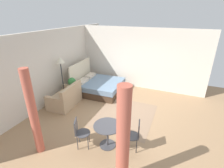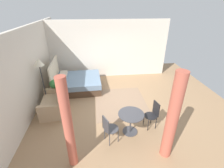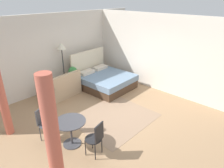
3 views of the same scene
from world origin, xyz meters
name	(u,v)px [view 1 (image 1 of 3)]	position (x,y,z in m)	size (l,w,h in m)	color
ground_plane	(119,114)	(0.00, 0.00, -0.01)	(8.45, 9.00, 0.02)	#9E7A56
wall_back	(50,67)	(0.00, 3.00, 1.43)	(8.45, 0.12, 2.87)	silver
wall_right	(140,59)	(2.73, 0.00, 1.43)	(0.12, 6.00, 2.87)	silver
area_rug	(125,115)	(0.02, -0.22, 0.00)	(2.27, 1.99, 0.01)	#93755B
bed	(98,86)	(1.39, 1.60, 0.31)	(1.87, 2.06, 1.36)	#473323
couch	(66,98)	(-0.23, 2.21, 0.30)	(1.35, 0.93, 0.91)	tan
nightstand	(75,92)	(0.52, 2.29, 0.25)	(0.48, 0.38, 0.49)	brown
potted_plant	(72,82)	(0.42, 2.33, 0.74)	(0.34, 0.34, 0.44)	#935B3D
floor_lamp	(60,63)	(0.23, 2.65, 1.58)	(0.35, 0.35, 1.84)	#2D2D33
balcony_table	(107,131)	(-1.59, -0.25, 0.48)	(0.76, 0.76, 0.68)	#3F3F44
cafe_chair_near_window	(80,131)	(-1.91, 0.43, 0.52)	(0.54, 0.54, 0.87)	#3F3F44
cafe_chair_near_couch	(135,133)	(-1.43, -0.99, 0.53)	(0.47, 0.47, 0.89)	black
curtain_left	(123,140)	(-2.48, -1.00, 1.18)	(0.27, 0.27, 2.35)	#C15B47
curtain_right	(33,113)	(-2.48, 1.36, 1.18)	(0.21, 0.21, 2.35)	#C15B47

